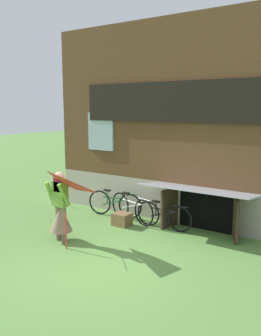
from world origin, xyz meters
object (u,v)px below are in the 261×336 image
Objects in this scene: wooden_crate at (122,219)px; person at (60,212)px; bicycle_green at (115,204)px; kite at (47,193)px; bicycle_black at (164,216)px; bicycle_silver at (132,208)px.

person is at bearing -108.43° from wooden_crate.
wooden_crate is (0.63, -0.53, -0.20)m from bicycle_green.
kite is at bearing -92.59° from bicycle_green.
kite is 3.58× the size of wooden_crate.
wooden_crate is (-1.02, -0.38, -0.18)m from bicycle_black.
person is 1.02× the size of kite.
kite is 3.11m from bicycle_black.
wooden_crate is at bearing 68.46° from person.
bicycle_silver is at bearing 176.63° from bicycle_black.
bicycle_black is 0.94× the size of bicycle_green.
bicycle_silver is (0.30, 2.70, -0.92)m from kite.
bicycle_black is 3.50× the size of wooden_crate.
bicycle_green is 3.71× the size of wooden_crate.
bicycle_green is (-1.65, 0.15, 0.02)m from bicycle_black.
kite is at bearing -96.90° from wooden_crate.
bicycle_silver is (0.58, 2.07, -0.31)m from person.
bicycle_silver is 0.47m from wooden_crate.
bicycle_green is at bearing 139.83° from wooden_crate.
kite is 2.87m from bicycle_silver.
kite is at bearing -117.17° from bicycle_black.
kite is 1.02× the size of bicycle_black.
bicycle_green is at bearing 173.55° from bicycle_black.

